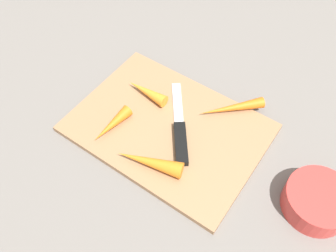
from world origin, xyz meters
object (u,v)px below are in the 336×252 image
at_px(cutting_board, 168,128).
at_px(carrot_shortest, 147,92).
at_px(carrot_longest, 231,108).
at_px(knife, 180,138).
at_px(carrot_short, 112,125).
at_px(small_bowl, 317,201).
at_px(carrot_long, 149,162).

height_order(cutting_board, carrot_shortest, carrot_shortest).
relative_size(cutting_board, carrot_longest, 2.76).
distance_m(knife, carrot_longest, 0.12).
xyz_separation_m(cutting_board, carrot_short, (0.08, 0.07, 0.02)).
height_order(carrot_short, carrot_shortest, carrot_shortest).
xyz_separation_m(carrot_short, carrot_longest, (-0.17, -0.17, -0.00)).
bearing_deg(cutting_board, carrot_short, 38.17).
bearing_deg(small_bowl, cutting_board, 1.97).
bearing_deg(cutting_board, knife, 161.43).
distance_m(carrot_short, small_bowl, 0.38).
bearing_deg(knife, small_bowl, -122.49).
bearing_deg(small_bowl, knife, 5.01).
xyz_separation_m(carrot_shortest, carrot_long, (-0.10, 0.13, 0.00)).
height_order(carrot_longest, small_bowl, small_bowl).
relative_size(carrot_short, small_bowl, 0.81).
height_order(knife, carrot_shortest, carrot_shortest).
bearing_deg(carrot_short, carrot_long, 80.32).
relative_size(carrot_longest, small_bowl, 1.17).
distance_m(carrot_longest, small_bowl, 0.23).
xyz_separation_m(carrot_longest, small_bowl, (-0.21, 0.09, -0.00)).
bearing_deg(cutting_board, carrot_shortest, -25.80).
height_order(knife, carrot_longest, carrot_longest).
relative_size(carrot_shortest, carrot_longest, 0.70).
relative_size(cutting_board, carrot_short, 3.95).
bearing_deg(small_bowl, carrot_shortest, -4.35).
distance_m(cutting_board, carrot_longest, 0.13).
relative_size(carrot_shortest, carrot_long, 0.76).
relative_size(cutting_board, carrot_long, 3.03).
height_order(carrot_shortest, carrot_long, carrot_long).
xyz_separation_m(cutting_board, small_bowl, (-0.29, -0.01, 0.02)).
xyz_separation_m(knife, small_bowl, (-0.26, -0.02, 0.00)).
bearing_deg(carrot_shortest, carrot_longest, -157.46).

